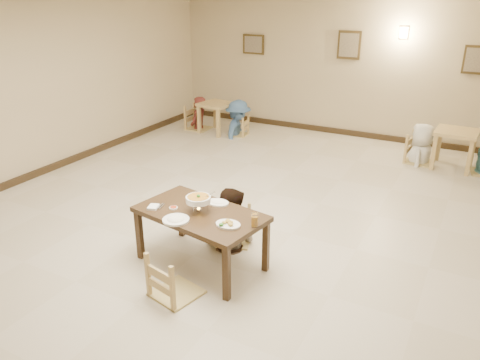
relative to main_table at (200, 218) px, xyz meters
The scene contains 29 objects.
floor 1.38m from the main_table, 98.98° to the left, with size 10.00×10.00×0.00m, color beige.
ceiling 2.67m from the main_table, 98.98° to the left, with size 10.00×10.00×0.00m, color silver.
wall_back 6.27m from the main_table, 91.76° to the left, with size 10.00×10.00×0.00m, color #C2AE8B.
wall_left 4.45m from the main_table, 163.90° to the left, with size 10.00×10.00×0.00m, color #C2AE8B.
baseboard_back 6.21m from the main_table, 91.77° to the left, with size 8.00×0.06×0.12m, color #302314.
baseboard_left 4.37m from the main_table, 163.79° to the left, with size 0.06×10.00×0.12m, color #302314.
picture_a 6.74m from the main_table, 111.19° to the left, with size 0.55×0.04×0.45m.
picture_b 6.32m from the main_table, 90.85° to the left, with size 0.50×0.04×0.60m.
picture_c 6.73m from the main_table, 68.66° to the left, with size 0.45×0.04×0.55m.
wall_sconce 6.47m from the main_table, 80.71° to the left, with size 0.16×0.05×0.22m, color #FFD88C.
main_table is the anchor object (origin of this frame).
chair_far 0.69m from the main_table, 82.51° to the left, with size 0.43×0.43×0.91m.
chair_near 0.67m from the main_table, 82.59° to the right, with size 0.48×0.48×1.02m.
main_diner 0.61m from the main_table, 84.56° to the left, with size 0.77×0.60×1.58m, color gray.
curry_warmer 0.23m from the main_table, behind, with size 0.33×0.29×0.26m.
rice_plate_far 0.31m from the main_table, 77.30° to the left, with size 0.28×0.28×0.06m.
rice_plate_near 0.36m from the main_table, 110.11° to the right, with size 0.31×0.31×0.07m.
fried_plate 0.49m from the main_table, 18.15° to the right, with size 0.29×0.29×0.06m.
chili_dish 0.35m from the main_table, 166.78° to the right, with size 0.10×0.10×0.02m.
napkin_cutlery 0.58m from the main_table, 162.24° to the right, with size 0.17×0.24×0.03m.
drink_glass 0.74m from the main_table, ahead, with size 0.08×0.08×0.15m.
bg_table_left 5.65m from the main_table, 118.76° to the left, with size 0.80×0.80×0.70m.
bg_table_right 5.55m from the main_table, 64.84° to the left, with size 0.75×0.75×0.72m.
bg_chair_ll 5.96m from the main_table, 123.10° to the left, with size 0.51×0.51×1.09m.
bg_chair_lr 5.47m from the main_table, 113.57° to the left, with size 0.41×0.41×0.86m.
bg_chair_rl 5.35m from the main_table, 70.48° to the left, with size 0.50×0.50×1.06m.
bg_diner_a 5.96m from the main_table, 123.10° to the left, with size 0.57×0.37×1.56m, color maroon.
bg_diner_b 5.47m from the main_table, 113.57° to the left, with size 1.05×0.60×1.62m, color #436898.
bg_diner_c 5.35m from the main_table, 70.48° to the left, with size 0.75×0.49×1.54m, color silver.
Camera 1 is at (2.91, -5.33, 3.13)m, focal length 35.00 mm.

